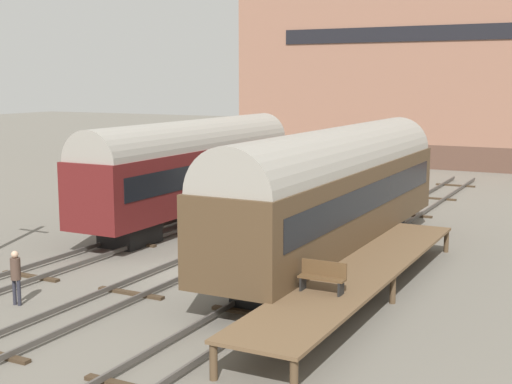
% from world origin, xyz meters
% --- Properties ---
extents(ground_plane, '(200.00, 200.00, 0.00)m').
position_xyz_m(ground_plane, '(0.00, 0.00, 0.00)').
color(ground_plane, '#6B665B').
extents(track_left, '(2.60, 60.00, 0.26)m').
position_xyz_m(track_left, '(-4.54, 0.00, 0.14)').
color(track_left, '#4C4742').
rests_on(track_left, ground).
extents(track_middle, '(2.60, 60.00, 0.26)m').
position_xyz_m(track_middle, '(0.00, 0.00, 0.14)').
color(track_middle, '#4C4742').
rests_on(track_middle, ground).
extents(track_right, '(2.60, 60.00, 0.26)m').
position_xyz_m(track_right, '(4.54, 0.00, 0.14)').
color(track_right, '#4C4742').
rests_on(track_right, ground).
extents(train_car_brown, '(3.13, 17.68, 5.33)m').
position_xyz_m(train_car_brown, '(4.54, 4.24, 3.02)').
color(train_car_brown, black).
rests_on(train_car_brown, ground).
extents(train_car_maroon, '(2.88, 16.15, 5.20)m').
position_xyz_m(train_car_maroon, '(-4.54, 8.22, 2.97)').
color(train_car_maroon, black).
rests_on(train_car_maroon, ground).
extents(station_platform, '(2.42, 15.85, 1.03)m').
position_xyz_m(station_platform, '(7.06, 0.11, 0.95)').
color(station_platform, brown).
rests_on(station_platform, ground).
extents(bench, '(1.40, 0.40, 0.91)m').
position_xyz_m(bench, '(6.88, -2.88, 1.51)').
color(bench, brown).
rests_on(bench, station_platform).
extents(person_worker, '(0.32, 0.32, 1.79)m').
position_xyz_m(person_worker, '(-2.55, -5.59, 1.08)').
color(person_worker, '#282833').
rests_on(person_worker, ground).
extents(warehouse_building, '(31.28, 10.14, 19.53)m').
position_xyz_m(warehouse_building, '(-1.09, 40.38, 9.76)').
color(warehouse_building, brown).
rests_on(warehouse_building, ground).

